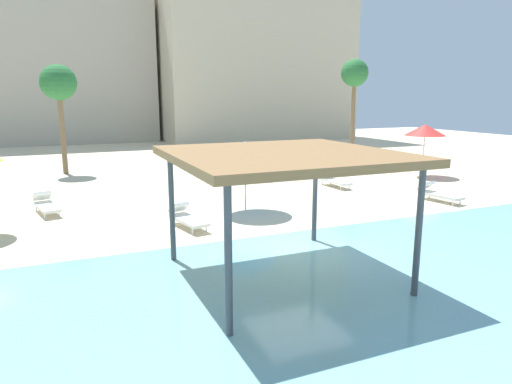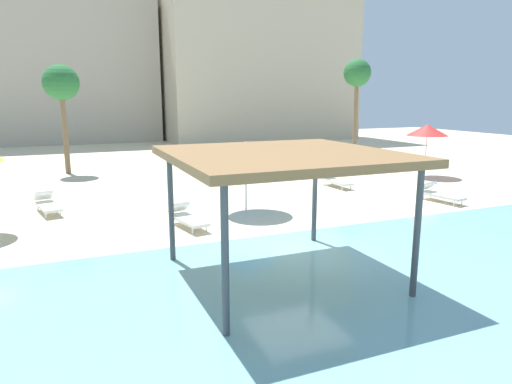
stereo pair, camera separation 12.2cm
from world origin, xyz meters
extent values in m
plane|color=beige|center=(0.00, 0.00, 0.00)|extent=(80.00, 80.00, 0.00)
cube|color=#7AB7C1|center=(0.00, -5.25, 0.02)|extent=(44.00, 13.50, 0.04)
cylinder|color=#42474C|center=(-3.33, 0.52, 1.40)|extent=(0.14, 0.14, 2.79)
cylinder|color=#42474C|center=(0.84, 0.52, 1.40)|extent=(0.14, 0.14, 2.79)
cylinder|color=#42474C|center=(-3.33, -3.65, 1.40)|extent=(0.14, 0.14, 2.79)
cylinder|color=#42474C|center=(0.84, -3.65, 1.40)|extent=(0.14, 0.14, 2.79)
cube|color=olive|center=(-1.25, -1.56, 2.88)|extent=(4.87, 4.87, 0.18)
cylinder|color=silver|center=(0.31, 4.56, 0.99)|extent=(0.06, 0.06, 1.98)
cone|color=blue|center=(0.31, 4.56, 2.30)|extent=(2.31, 2.31, 0.64)
cylinder|color=silver|center=(11.94, 8.08, 1.08)|extent=(0.06, 0.06, 2.17)
cone|color=red|center=(11.94, 8.08, 2.46)|extent=(2.12, 2.12, 0.58)
cylinder|color=white|center=(-6.00, 6.47, 0.11)|extent=(0.05, 0.05, 0.22)
cylinder|color=white|center=(-6.47, 6.37, 0.11)|extent=(0.05, 0.05, 0.22)
cylinder|color=white|center=(-6.30, 7.88, 0.11)|extent=(0.05, 0.05, 0.22)
cylinder|color=white|center=(-6.77, 7.78, 0.11)|extent=(0.05, 0.05, 0.22)
cube|color=white|center=(-6.38, 7.12, 0.27)|extent=(0.96, 1.89, 0.10)
cube|color=white|center=(-6.54, 7.85, 0.55)|extent=(0.69, 0.62, 0.40)
cylinder|color=white|center=(-1.79, 2.66, 0.11)|extent=(0.05, 0.05, 0.22)
cylinder|color=white|center=(-2.26, 2.57, 0.11)|extent=(0.05, 0.05, 0.22)
cylinder|color=white|center=(-2.07, 4.08, 0.11)|extent=(0.05, 0.05, 0.22)
cylinder|color=white|center=(-2.54, 3.98, 0.11)|extent=(0.05, 0.05, 0.22)
cube|color=white|center=(-2.17, 3.32, 0.27)|extent=(0.95, 1.88, 0.10)
cube|color=white|center=(-2.31, 4.05, 0.55)|extent=(0.69, 0.62, 0.40)
cylinder|color=white|center=(8.54, 2.32, 0.11)|extent=(0.05, 0.05, 0.22)
cylinder|color=white|center=(8.07, 2.25, 0.11)|extent=(0.05, 0.05, 0.22)
cylinder|color=white|center=(8.32, 3.74, 0.11)|extent=(0.05, 0.05, 0.22)
cylinder|color=white|center=(7.85, 3.67, 0.11)|extent=(0.05, 0.05, 0.22)
cube|color=white|center=(8.20, 3.00, 0.27)|extent=(0.87, 1.87, 0.10)
cube|color=white|center=(8.08, 3.73, 0.55)|extent=(0.67, 0.59, 0.40)
cylinder|color=white|center=(6.28, 6.60, 0.11)|extent=(0.05, 0.05, 0.22)
cylinder|color=white|center=(5.80, 6.57, 0.11)|extent=(0.05, 0.05, 0.22)
cylinder|color=white|center=(6.19, 8.04, 0.11)|extent=(0.05, 0.05, 0.22)
cylinder|color=white|center=(5.71, 8.01, 0.11)|extent=(0.05, 0.05, 0.22)
cube|color=white|center=(5.99, 7.30, 0.27)|extent=(0.71, 1.83, 0.10)
cube|color=white|center=(5.95, 8.05, 0.55)|extent=(0.63, 0.54, 0.40)
cylinder|color=brown|center=(-5.56, 16.51, 2.28)|extent=(0.28, 0.28, 4.56)
sphere|color=#286B33|center=(-5.56, 16.51, 4.91)|extent=(1.90, 1.90, 1.90)
cylinder|color=brown|center=(13.54, 16.86, 2.72)|extent=(0.28, 0.28, 5.45)
sphere|color=#286B33|center=(13.54, 16.86, 5.80)|extent=(1.90, 1.90, 1.90)
cube|color=#B2A893|center=(-6.70, 37.20, 7.88)|extent=(19.61, 8.66, 15.76)
cube|color=beige|center=(12.68, 32.61, 9.40)|extent=(18.46, 8.90, 18.81)
camera|label=1|loc=(-5.85, -10.67, 4.17)|focal=32.24mm
camera|label=2|loc=(-5.74, -10.71, 4.17)|focal=32.24mm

